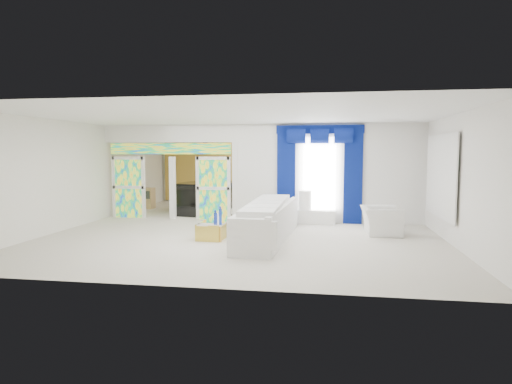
% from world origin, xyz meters
% --- Properties ---
extents(floor, '(12.00, 12.00, 0.00)m').
position_xyz_m(floor, '(0.00, 0.00, 0.00)').
color(floor, '#B7AF9E').
rests_on(floor, ground).
extents(dividing_wall, '(5.70, 0.18, 3.00)m').
position_xyz_m(dividing_wall, '(2.15, 1.00, 1.50)').
color(dividing_wall, white).
rests_on(dividing_wall, ground).
extents(dividing_header, '(4.30, 0.18, 0.55)m').
position_xyz_m(dividing_header, '(-2.85, 1.00, 2.73)').
color(dividing_header, white).
rests_on(dividing_header, dividing_wall).
extents(stained_panel_left, '(0.95, 0.04, 2.00)m').
position_xyz_m(stained_panel_left, '(-4.28, 1.00, 1.00)').
color(stained_panel_left, '#994C3F').
rests_on(stained_panel_left, ground).
extents(stained_panel_right, '(0.95, 0.04, 2.00)m').
position_xyz_m(stained_panel_right, '(-1.42, 1.00, 1.00)').
color(stained_panel_right, '#994C3F').
rests_on(stained_panel_right, ground).
extents(stained_transom, '(4.00, 0.05, 0.35)m').
position_xyz_m(stained_transom, '(-2.85, 1.00, 2.25)').
color(stained_transom, '#994C3F').
rests_on(stained_transom, dividing_header).
extents(window_pane, '(1.00, 0.02, 2.30)m').
position_xyz_m(window_pane, '(1.90, 0.90, 1.45)').
color(window_pane, white).
rests_on(window_pane, dividing_wall).
extents(blue_drape_left, '(0.55, 0.10, 2.80)m').
position_xyz_m(blue_drape_left, '(0.90, 0.87, 1.40)').
color(blue_drape_left, '#04144B').
rests_on(blue_drape_left, ground).
extents(blue_drape_right, '(0.55, 0.10, 2.80)m').
position_xyz_m(blue_drape_right, '(2.90, 0.87, 1.40)').
color(blue_drape_right, '#04144B').
rests_on(blue_drape_right, ground).
extents(blue_pelmet, '(2.60, 0.12, 0.25)m').
position_xyz_m(blue_pelmet, '(1.90, 0.87, 2.82)').
color(blue_pelmet, '#04144B').
rests_on(blue_pelmet, dividing_wall).
extents(wall_mirror, '(0.04, 2.70, 1.90)m').
position_xyz_m(wall_mirror, '(4.94, -1.00, 1.55)').
color(wall_mirror, white).
rests_on(wall_mirror, ground).
extents(gold_curtains, '(9.70, 0.12, 2.90)m').
position_xyz_m(gold_curtains, '(0.00, 5.90, 1.50)').
color(gold_curtains, '#AC8C29').
rests_on(gold_curtains, ground).
extents(white_sofa, '(1.14, 4.29, 0.81)m').
position_xyz_m(white_sofa, '(0.72, -1.90, 0.40)').
color(white_sofa, silver).
rests_on(white_sofa, ground).
extents(coffee_table, '(0.70, 1.83, 0.40)m').
position_xyz_m(coffee_table, '(-0.63, -1.60, 0.20)').
color(coffee_table, gold).
rests_on(coffee_table, ground).
extents(console_table, '(1.22, 0.41, 0.40)m').
position_xyz_m(console_table, '(1.79, 0.72, 0.20)').
color(console_table, white).
rests_on(console_table, ground).
extents(table_lamp, '(0.36, 0.36, 0.58)m').
position_xyz_m(table_lamp, '(1.49, 0.72, 0.69)').
color(table_lamp, white).
rests_on(table_lamp, console_table).
extents(armchair, '(1.02, 1.15, 0.72)m').
position_xyz_m(armchair, '(3.54, -0.81, 0.36)').
color(armchair, silver).
rests_on(armchair, ground).
extents(grand_piano, '(1.85, 2.25, 1.03)m').
position_xyz_m(grand_piano, '(-2.35, 3.15, 0.51)').
color(grand_piano, black).
rests_on(grand_piano, ground).
extents(piano_bench, '(0.98, 0.50, 0.31)m').
position_xyz_m(piano_bench, '(-2.35, 1.55, 0.16)').
color(piano_bench, black).
rests_on(piano_bench, ground).
extents(tv_console, '(0.55, 0.50, 0.79)m').
position_xyz_m(tv_console, '(-4.65, 3.31, 0.39)').
color(tv_console, tan).
rests_on(tv_console, ground).
extents(chandelier, '(0.60, 0.60, 0.60)m').
position_xyz_m(chandelier, '(-2.30, 3.40, 2.65)').
color(chandelier, gold).
rests_on(chandelier, ceiling).
extents(decanters, '(0.19, 0.86, 0.29)m').
position_xyz_m(decanters, '(-0.60, -1.72, 0.51)').
color(decanters, white).
rests_on(decanters, coffee_table).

